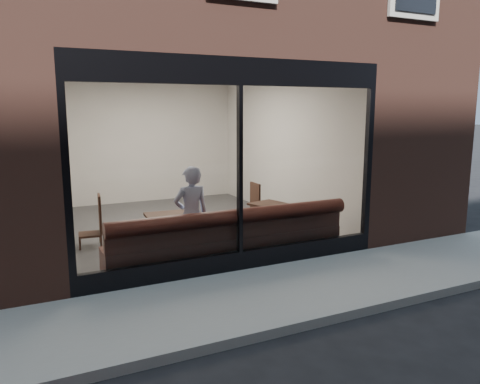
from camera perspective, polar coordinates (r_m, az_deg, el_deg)
name	(u,v)px	position (r m, az deg, el deg)	size (l,w,h in m)	color
ground	(316,324)	(5.73, 9.26, -15.57)	(120.00, 120.00, 0.00)	black
sidewalk_near	(273,293)	(6.50, 4.10, -12.19)	(40.00, 2.00, 0.01)	gray
kerb_near	(319,321)	(5.67, 9.58, -15.21)	(40.00, 0.10, 0.12)	gray
host_building_pier_right	(266,138)	(13.97, 3.24, 6.60)	(2.50, 12.00, 3.20)	brown
host_building_backfill	(118,136)	(15.52, -14.65, 6.65)	(5.00, 6.00, 3.20)	brown
cafe_floor	(179,226)	(9.98, -7.42, -4.12)	(6.00, 6.00, 0.00)	#2D2D30
cafe_ceiling	(176,72)	(9.70, -7.87, 14.33)	(6.00, 6.00, 0.00)	white
cafe_wall_back	(141,142)	(12.58, -11.93, 6.00)	(5.00, 5.00, 0.00)	silver
cafe_wall_left	(47,157)	(9.25, -22.48, 3.99)	(6.00, 6.00, 0.00)	silver
cafe_wall_right	(282,147)	(10.75, 5.12, 5.49)	(6.00, 6.00, 0.00)	silver
storefront_kick	(240,260)	(7.32, -0.03, -8.35)	(5.00, 0.10, 0.30)	black
storefront_header	(240,71)	(6.95, -0.03, 14.51)	(5.00, 0.10, 0.40)	black
storefront_mullion	(240,171)	(7.00, -0.03, 2.58)	(0.06, 0.10, 2.50)	black
storefront_glass	(241,171)	(6.97, 0.08, 2.55)	(4.80, 4.80, 0.00)	white
banquette	(229,249)	(7.64, -1.34, -6.95)	(4.00, 0.55, 0.45)	#391515
person	(191,215)	(7.49, -5.96, -2.87)	(0.58, 0.38, 1.58)	#A9B7E3
cafe_table_left	(167,216)	(7.71, -8.83, -2.94)	(0.67, 0.67, 0.04)	black
cafe_table_right	(269,204)	(8.57, 3.53, -1.51)	(0.57, 0.57, 0.04)	black
cafe_chair_left	(90,234)	(8.86, -17.82, -4.93)	(0.39, 0.39, 0.04)	black
cafe_chair_right	(247,217)	(9.72, 0.84, -3.10)	(0.42, 0.42, 0.04)	black
wall_poster	(54,167)	(8.29, -21.74, 2.90)	(0.02, 0.53, 0.71)	white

